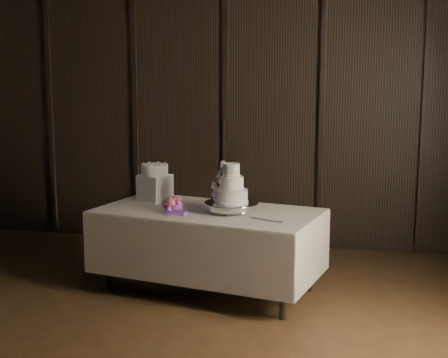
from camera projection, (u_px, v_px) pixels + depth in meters
room at (108, 150)px, 3.84m from camera, size 6.08×7.08×3.08m
display_table at (208, 247)px, 5.70m from camera, size 2.16×1.43×0.76m
cake_stand at (231, 207)px, 5.54m from camera, size 0.51×0.51×0.09m
wedding_cake at (228, 187)px, 5.50m from camera, size 0.32×0.29×0.35m
bouquet at (175, 205)px, 5.56m from camera, size 0.28×0.38×0.18m
box_pedestal at (155, 188)px, 6.08m from camera, size 0.34×0.34×0.25m
small_cake at (155, 170)px, 6.05m from camera, size 0.29×0.29×0.11m
cake_knife at (261, 219)px, 5.24m from camera, size 0.33×0.20×0.01m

